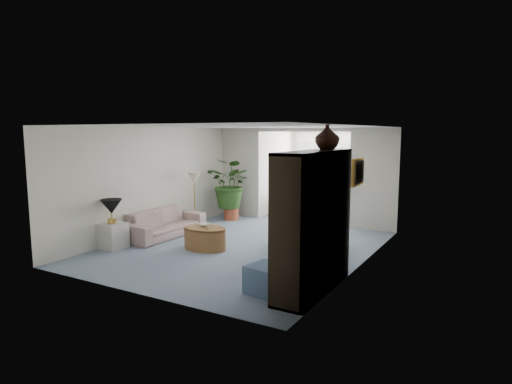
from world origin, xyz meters
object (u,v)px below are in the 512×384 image
Objects in this scene: coffee_cup at (208,227)px; framed_picture at (359,172)px; end_table at (113,236)px; cabinet_urn at (327,137)px; ottoman at (267,279)px; sunroom_table at (323,203)px; entertainment_cabinet at (313,222)px; sunroom_chair_maroon at (290,203)px; side_table_dark at (333,235)px; sunroom_chair_blue at (339,206)px; floor_lamp at (194,178)px; coffee_bowl at (206,225)px; plant_pot at (231,214)px; coffee_table at (205,238)px; sofa at (164,223)px; wingback_chair at (296,228)px; table_lamp at (111,207)px.

framed_picture is at bearing 8.94° from coffee_cup.
cabinet_urn reaches higher than end_table.
sunroom_table is at bearing 104.37° from ottoman.
sunroom_chair_maroon is at bearing 118.63° from entertainment_cabinet.
sunroom_table reaches higher than side_table_dark.
cabinet_urn is (0.59, -2.01, 2.04)m from side_table_dark.
entertainment_cabinet is 5.81m from sunroom_chair_blue.
sunroom_chair_blue reaches higher than coffee_cup.
entertainment_cabinet is at bearing -90.00° from cabinet_urn.
framed_picture is 1.39× the size of floor_lamp.
sunroom_table reaches higher than coffee_bowl.
side_table_dark is 3.72m from plant_pot.
cabinet_urn reaches higher than framed_picture.
sunroom_chair_maroon is at bearing 92.53° from coffee_table.
sofa is 3.99× the size of end_table.
floor_lamp reaches higher than sofa.
sofa is at bearing 163.65° from coffee_table.
wingback_chair is at bearing -77.62° from sofa.
coffee_cup is at bearing -144.20° from side_table_dark.
plant_pot is at bearing 157.57° from side_table_dark.
end_table is at bearing -149.25° from side_table_dark.
coffee_bowl reaches higher than coffee_table.
coffee_bowl is 0.60× the size of cabinet_urn.
sofa is 1.37m from end_table.
coffee_table is 1.09× the size of wingback_chair.
sunroom_chair_blue is at bearing 45.32° from floor_lamp.
framed_picture reaches higher than coffee_bowl.
ottoman is 5.58m from plant_pot.
coffee_cup is at bearing -1.21° from sunroom_chair_maroon.
floor_lamp is 0.66× the size of side_table_dark.
plant_pot is (-4.26, 2.47, -1.54)m from framed_picture.
framed_picture reaches higher than ottoman.
coffee_table is 4.47m from sunroom_chair_maroon.
sofa is 5.28× the size of plant_pot.
plant_pot is (-1.35, 2.93, -0.34)m from coffee_cup.
entertainment_cabinet reaches higher than sofa.
plant_pot is at bearing -6.74° from sofa.
end_table is at bearing -93.57° from floor_lamp.
coffee_table reaches higher than plant_pot.
entertainment_cabinet is at bearing -2.25° from end_table.
coffee_table is at bearing 146.15° from ottoman.
floor_lamp reaches higher than wingback_chair.
entertainment_cabinet is at bearing -22.52° from coffee_bowl.
end_table is 1.32× the size of plant_pot.
floor_lamp is 1.52× the size of coffee_bowl.
floor_lamp is at bearing 134.11° from coffee_cup.
coffee_bowl is 3.18m from entertainment_cabinet.
framed_picture reaches higher than table_lamp.
plant_pot is at bearing 112.97° from coffee_table.
sofa is 3.09m from wingback_chair.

